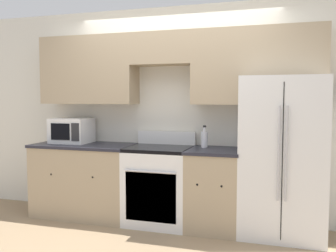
% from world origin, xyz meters
% --- Properties ---
extents(ground_plane, '(12.00, 12.00, 0.00)m').
position_xyz_m(ground_plane, '(0.00, 0.00, 0.00)').
color(ground_plane, '#937A5B').
extents(wall_back, '(8.00, 0.39, 2.60)m').
position_xyz_m(wall_back, '(0.01, 0.58, 1.53)').
color(wall_back, silver).
rests_on(wall_back, ground_plane).
extents(lower_cabinets_left, '(1.26, 0.64, 0.91)m').
position_xyz_m(lower_cabinets_left, '(-1.10, 0.31, 0.46)').
color(lower_cabinets_left, tan).
rests_on(lower_cabinets_left, ground_plane).
extents(lower_cabinets_right, '(0.60, 0.64, 0.91)m').
position_xyz_m(lower_cabinets_right, '(0.55, 0.31, 0.46)').
color(lower_cabinets_right, tan).
rests_on(lower_cabinets_right, ground_plane).
extents(oven_range, '(0.74, 0.65, 1.07)m').
position_xyz_m(oven_range, '(-0.11, 0.31, 0.46)').
color(oven_range, white).
rests_on(oven_range, ground_plane).
extents(refrigerator, '(0.88, 0.81, 1.71)m').
position_xyz_m(refrigerator, '(1.28, 0.39, 0.86)').
color(refrigerator, white).
rests_on(refrigerator, ground_plane).
extents(microwave, '(0.48, 0.39, 0.32)m').
position_xyz_m(microwave, '(-1.32, 0.38, 1.07)').
color(microwave, white).
rests_on(microwave, lower_cabinets_left).
extents(bottle, '(0.08, 0.08, 0.26)m').
position_xyz_m(bottle, '(0.41, 0.43, 1.01)').
color(bottle, silver).
rests_on(bottle, lower_cabinets_right).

